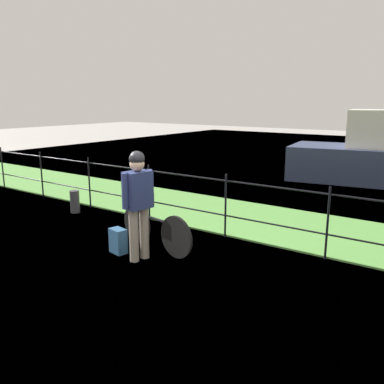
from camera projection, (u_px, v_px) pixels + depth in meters
name	position (u px, v px, depth m)	size (l,w,h in m)	color
ground_plane	(149.00, 277.00, 5.65)	(60.00, 60.00, 0.00)	#9E9993
grass_strip	(256.00, 220.00, 8.27)	(27.00, 2.40, 0.03)	#569342
harbor_water	(348.00, 173.00, 13.73)	(30.00, 30.00, 0.00)	#426684
iron_fence	(226.00, 201.00, 7.14)	(18.04, 0.04, 1.14)	black
bicycle_main	(155.00, 229.00, 6.61)	(1.65, 0.33, 0.67)	black
wooden_crate	(141.00, 199.00, 6.76)	(0.39, 0.27, 0.23)	olive
terrier_dog	(141.00, 188.00, 6.70)	(0.32, 0.18, 0.18)	silver
cyclist_person	(138.00, 196.00, 6.04)	(0.32, 0.53, 1.68)	gray
backpack_on_paving	(118.00, 241.00, 6.49)	(0.28, 0.18, 0.40)	#28517A
mooring_bollard	(75.00, 202.00, 8.83)	(0.20, 0.20, 0.49)	#38383D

